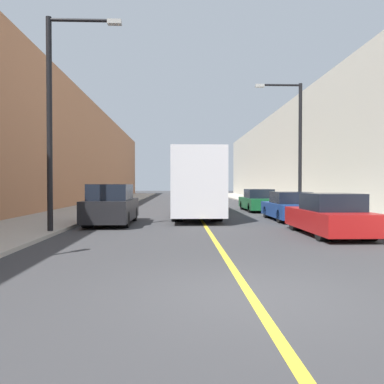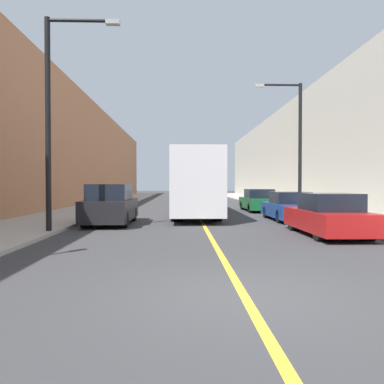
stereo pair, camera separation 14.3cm
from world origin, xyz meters
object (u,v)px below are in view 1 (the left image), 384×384
car_right_near (330,216)px  street_lamp_left (56,109)px  car_right_mid (289,207)px  street_lamp_right (296,139)px  car_right_far (258,201)px  parked_suv_left (112,206)px  bus (194,183)px

car_right_near → street_lamp_left: street_lamp_left is taller
car_right_mid → street_lamp_right: bearing=66.2°
car_right_far → street_lamp_right: size_ratio=0.64×
car_right_near → car_right_far: bearing=89.8°
car_right_near → car_right_far: (0.05, 12.07, 0.00)m
car_right_far → street_lamp_left: (-9.80, -11.42, 3.83)m
parked_suv_left → car_right_near: size_ratio=1.03×
street_lamp_left → parked_suv_left: bearing=67.0°
parked_suv_left → car_right_near: parked_suv_left is taller
car_right_near → street_lamp_right: (1.38, 8.17, 3.71)m
bus → parked_suv_left: (-3.91, -5.07, -1.04)m
car_right_mid → street_lamp_right: street_lamp_right is taller
parked_suv_left → car_right_far: parked_suv_left is taller
street_lamp_right → street_lamp_left: bearing=-146.0°
bus → car_right_far: (4.49, 3.07, -1.21)m
car_right_mid → car_right_far: bearing=91.4°
car_right_far → bus: bearing=-145.6°
bus → parked_suv_left: size_ratio=2.63×
parked_suv_left → car_right_far: size_ratio=0.96×
bus → parked_suv_left: bearing=-127.7°
car_right_near → street_lamp_right: 9.08m
car_right_mid → car_right_near: bearing=-92.2°
street_lamp_right → car_right_far: bearing=108.9°
car_right_mid → car_right_far: 6.56m
parked_suv_left → street_lamp_right: (9.74, 4.24, 3.54)m
car_right_far → street_lamp_left: street_lamp_left is taller
car_right_mid → street_lamp_left: 11.74m
car_right_near → car_right_mid: bearing=87.8°
parked_suv_left → car_right_far: (8.41, 8.14, -0.17)m
bus → street_lamp_right: size_ratio=1.63×
car_right_near → street_lamp_right: bearing=80.4°
bus → car_right_near: bearing=-63.7°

